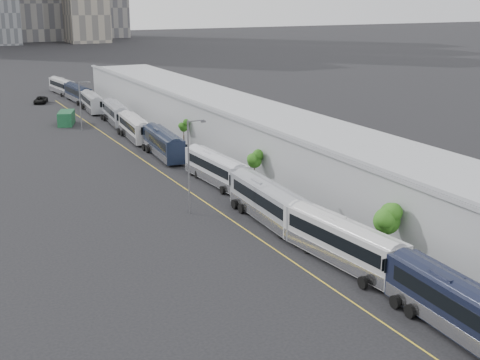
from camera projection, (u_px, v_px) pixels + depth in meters
sidewalk at (286, 189)px, 78.32m from camera, size 10.00×170.00×0.12m
lane_line at (204, 201)px, 73.84m from camera, size 0.12×160.00×0.02m
depot at (316, 157)px, 79.09m from camera, size 12.45×160.40×7.20m
bus_1 at (460, 313)px, 44.56m from camera, size 3.41×13.42×3.89m
bus_2 at (342, 246)px, 56.33m from camera, size 3.87×13.64×3.93m
bus_3 at (268, 205)px, 67.01m from camera, size 3.38×13.57×3.93m
bus_4 at (216, 171)px, 80.48m from camera, size 2.98×12.51×3.63m
bus_5 at (163, 146)px, 93.44m from camera, size 3.60×13.05×3.77m
bus_6 at (135, 130)px, 104.75m from camera, size 3.54×12.60×3.63m
bus_7 at (116, 115)px, 117.48m from camera, size 3.70×12.72×3.67m
bus_8 at (92, 104)px, 129.63m from camera, size 3.32×12.15×3.51m
bus_9 at (78, 95)px, 140.72m from camera, size 3.06×12.55×3.64m
bus_10 at (62, 88)px, 151.85m from camera, size 3.60×12.17×3.50m
tree_1 at (387, 217)px, 56.36m from camera, size 2.31×2.31×5.13m
tree_2 at (254, 159)px, 77.97m from camera, size 1.70×1.70×4.40m
tree_3 at (184, 127)px, 97.85m from camera, size 1.27×1.27×4.03m
street_lamp_near at (190, 161)px, 68.33m from camera, size 2.04×0.22×9.86m
street_lamp_far at (81, 102)px, 110.39m from camera, size 2.04×0.22×8.18m
shipping_container at (66, 118)px, 116.34m from camera, size 4.09×5.94×2.37m
suv at (41, 100)px, 139.12m from camera, size 3.92×5.58×1.41m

